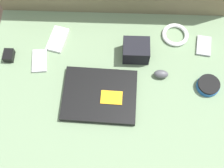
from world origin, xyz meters
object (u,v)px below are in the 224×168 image
speaker_puck (208,85)px  camera_pouch (136,50)px  charger_brick (9,55)px  phone_black (204,46)px  phone_silver (58,39)px  computer_mouse (161,74)px  phone_small (40,61)px  laptop (100,95)px

speaker_puck → camera_pouch: bearing=154.6°
camera_pouch → charger_brick: 0.57m
phone_black → charger_brick: bearing=-166.5°
phone_silver → phone_black: (0.67, -0.01, -0.00)m
computer_mouse → speaker_puck: 0.21m
phone_small → charger_brick: bearing=167.7°
phone_silver → charger_brick: 0.23m
phone_black → charger_brick: charger_brick is taller
laptop → computer_mouse: (0.26, 0.10, 0.01)m
charger_brick → phone_black: bearing=5.6°
charger_brick → phone_small: bearing=-6.8°
camera_pouch → charger_brick: camera_pouch is taller
speaker_puck → phone_silver: speaker_puck is taller
laptop → phone_black: 0.53m
speaker_puck → charger_brick: (-0.88, 0.12, 0.00)m
speaker_puck → laptop: bearing=-172.7°
computer_mouse → camera_pouch: size_ratio=0.56×
computer_mouse → laptop: bearing=-154.5°
laptop → charger_brick: (-0.41, 0.18, 0.00)m
laptop → computer_mouse: computer_mouse is taller
phone_small → charger_brick: 0.14m
charger_brick → laptop: bearing=-23.0°
computer_mouse → charger_brick: bearing=177.6°
speaker_puck → phone_black: bearing=89.7°
phone_black → laptop: bearing=-142.5°
speaker_puck → phone_silver: (-0.67, 0.21, -0.01)m
laptop → charger_brick: charger_brick is taller
speaker_puck → camera_pouch: camera_pouch is taller
phone_black → charger_brick: 0.88m
laptop → phone_black: bearing=31.7°
speaker_puck → phone_small: 0.74m
phone_black → camera_pouch: camera_pouch is taller
camera_pouch → phone_black: bearing=10.1°
phone_black → camera_pouch: (-0.31, -0.06, 0.03)m
speaker_puck → charger_brick: bearing=172.4°
speaker_puck → charger_brick: same height
phone_black → camera_pouch: size_ratio=0.94×
computer_mouse → charger_brick: size_ratio=1.14×
phone_black → phone_silver: bearing=-173.1°
phone_silver → charger_brick: charger_brick is taller
camera_pouch → laptop: bearing=-126.1°
charger_brick → camera_pouch: bearing=3.1°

